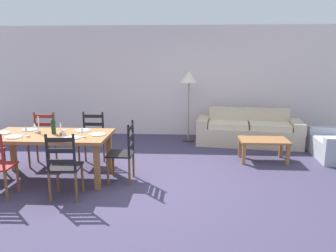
{
  "coord_description": "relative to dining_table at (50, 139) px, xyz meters",
  "views": [
    {
      "loc": [
        0.72,
        -4.84,
        1.95
      ],
      "look_at": [
        0.38,
        0.76,
        0.75
      ],
      "focal_mm": 34.61,
      "sensor_mm": 36.0,
      "label": 1
    }
  ],
  "objects": [
    {
      "name": "candle_short",
      "position": [
        0.2,
        -0.04,
        0.14
      ],
      "size": [
        0.05,
        0.05,
        0.19
      ],
      "color": "#998C66",
      "rests_on": "dining_table"
    },
    {
      "name": "dining_chair_head_east",
      "position": [
        1.18,
        -0.01,
        -0.19
      ],
      "size": [
        0.4,
        0.42,
        0.96
      ],
      "color": "black",
      "rests_on": "ground_plane"
    },
    {
      "name": "fork_near_left",
      "position": [
        -0.6,
        -0.25,
        0.09
      ],
      "size": [
        0.03,
        0.17,
        0.01
      ],
      "primitive_type": "cube",
      "rotation": [
        0.0,
        0.0,
        -0.09
      ],
      "color": "silver",
      "rests_on": "dining_table"
    },
    {
      "name": "dining_table",
      "position": [
        0.0,
        0.0,
        0.0
      ],
      "size": [
        1.9,
        0.96,
        0.75
      ],
      "color": "#9A6336",
      "rests_on": "ground_plane"
    },
    {
      "name": "coffee_table",
      "position": [
        3.63,
        1.17,
        -0.31
      ],
      "size": [
        0.9,
        0.56,
        0.42
      ],
      "color": "#9A6336",
      "rests_on": "ground_plane"
    },
    {
      "name": "wine_glass_near_right",
      "position": [
        0.58,
        -0.14,
        0.2
      ],
      "size": [
        0.06,
        0.06,
        0.16
      ],
      "color": "white",
      "rests_on": "dining_table"
    },
    {
      "name": "couch",
      "position": [
        3.57,
        2.39,
        -0.37
      ],
      "size": [
        2.36,
        1.09,
        0.8
      ],
      "color": "beige",
      "rests_on": "ground_plane"
    },
    {
      "name": "wine_bottle",
      "position": [
        0.06,
        0.03,
        0.2
      ],
      "size": [
        0.07,
        0.07,
        0.32
      ],
      "color": "#143819",
      "rests_on": "dining_table"
    },
    {
      "name": "wine_glass_near_left",
      "position": [
        -0.3,
        -0.15,
        0.2
      ],
      "size": [
        0.06,
        0.06,
        0.16
      ],
      "color": "white",
      "rests_on": "dining_table"
    },
    {
      "name": "candle_tall",
      "position": [
        -0.18,
        0.02,
        0.17
      ],
      "size": [
        0.05,
        0.05,
        0.28
      ],
      "color": "#998C66",
      "rests_on": "dining_table"
    },
    {
      "name": "fork_near_right",
      "position": [
        0.3,
        -0.25,
        0.09
      ],
      "size": [
        0.03,
        0.17,
        0.01
      ],
      "primitive_type": "cube",
      "rotation": [
        0.0,
        0.0,
        -0.06
      ],
      "color": "silver",
      "rests_on": "dining_table"
    },
    {
      "name": "dinner_plate_near_right",
      "position": [
        0.45,
        -0.25,
        0.1
      ],
      "size": [
        0.24,
        0.24,
        0.02
      ],
      "primitive_type": "cylinder",
      "color": "white",
      "rests_on": "dining_table"
    },
    {
      "name": "dinner_plate_far_right",
      "position": [
        0.45,
        0.25,
        0.1
      ],
      "size": [
        0.24,
        0.24,
        0.02
      ],
      "primitive_type": "cylinder",
      "color": "white",
      "rests_on": "dining_table"
    },
    {
      "name": "standing_lamp",
      "position": [
        2.21,
        2.57,
        0.75
      ],
      "size": [
        0.4,
        0.4,
        1.64
      ],
      "color": "#332D28",
      "rests_on": "ground_plane"
    },
    {
      "name": "coffee_cup_primary",
      "position": [
        0.26,
        -0.07,
        0.13
      ],
      "size": [
        0.07,
        0.07,
        0.09
      ],
      "primitive_type": "cylinder",
      "color": "beige",
      "rests_on": "dining_table"
    },
    {
      "name": "fork_far_right",
      "position": [
        0.3,
        0.25,
        0.09
      ],
      "size": [
        0.02,
        0.17,
        0.01
      ],
      "primitive_type": "cube",
      "rotation": [
        0.0,
        0.0,
        -0.04
      ],
      "color": "silver",
      "rests_on": "dining_table"
    },
    {
      "name": "ground_plane",
      "position": [
        1.46,
        -0.03,
        -0.67
      ],
      "size": [
        9.6,
        9.6,
        0.02
      ],
      "primitive_type": "cube",
      "color": "#3D3651"
    },
    {
      "name": "dinner_plate_near_left",
      "position": [
        -0.45,
        -0.25,
        0.1
      ],
      "size": [
        0.24,
        0.24,
        0.02
      ],
      "primitive_type": "cylinder",
      "color": "white",
      "rests_on": "dining_table"
    },
    {
      "name": "wall_far",
      "position": [
        1.46,
        3.27,
        0.69
      ],
      "size": [
        9.6,
        0.16,
        2.7
      ],
      "primitive_type": "cube",
      "color": "silver",
      "rests_on": "ground_plane"
    },
    {
      "name": "fork_far_left",
      "position": [
        -0.6,
        0.25,
        0.09
      ],
      "size": [
        0.03,
        0.17,
        0.01
      ],
      "primitive_type": "cube",
      "rotation": [
        0.0,
        0.0,
        0.07
      ],
      "color": "silver",
      "rests_on": "dining_table"
    },
    {
      "name": "fork_head_east",
      "position": [
        0.63,
        -0.0,
        0.09
      ],
      "size": [
        0.02,
        0.17,
        0.01
      ],
      "primitive_type": "cube",
      "rotation": [
        0.0,
        0.0,
        -0.04
      ],
      "color": "silver",
      "rests_on": "dining_table"
    },
    {
      "name": "dining_chair_near_right",
      "position": [
        0.49,
        -0.72,
        -0.19
      ],
      "size": [
        0.45,
        0.43,
        0.96
      ],
      "color": "black",
      "rests_on": "ground_plane"
    },
    {
      "name": "dinner_plate_far_left",
      "position": [
        -0.45,
        0.25,
        0.1
      ],
      "size": [
        0.24,
        0.24,
        0.02
      ],
      "primitive_type": "cylinder",
      "color": "white",
      "rests_on": "dining_table"
    },
    {
      "name": "dinner_plate_head_west",
      "position": [
        -0.78,
        -0.0,
        0.1
      ],
      "size": [
        0.24,
        0.24,
        0.02
      ],
      "primitive_type": "cylinder",
      "color": "white",
      "rests_on": "dining_table"
    },
    {
      "name": "dining_chair_far_right",
      "position": [
        0.44,
        0.79,
        -0.19
      ],
      "size": [
        0.43,
        0.41,
        0.96
      ],
      "color": "black",
      "rests_on": "ground_plane"
    },
    {
      "name": "dinner_plate_head_east",
      "position": [
        0.78,
        -0.0,
        0.1
      ],
      "size": [
        0.24,
        0.24,
        0.02
      ],
      "primitive_type": "cylinder",
      "color": "white",
      "rests_on": "dining_table"
    },
    {
      "name": "wine_glass_far_left",
      "position": [
        -0.3,
        0.12,
        0.2
      ],
      "size": [
        0.06,
        0.06,
        0.16
      ],
      "color": "white",
      "rests_on": "dining_table"
    },
    {
      "name": "dining_chair_far_left",
      "position": [
        -0.45,
        0.72,
        -0.19
      ],
      "size": [
        0.43,
        0.41,
        0.96
      ],
      "color": "maroon",
      "rests_on": "ground_plane"
    }
  ]
}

